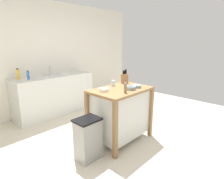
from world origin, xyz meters
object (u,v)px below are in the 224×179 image
(bowl_stoneware_deep, at_px, (137,86))
(drinking_cup, at_px, (113,83))
(bottle_spray_cleaner, at_px, (28,75))
(knife_block, at_px, (125,78))
(bowl_ceramic_wide, at_px, (104,90))
(pepper_grinder, at_px, (125,88))
(bowl_ceramic_small, at_px, (131,88))
(sink_faucet, at_px, (50,70))
(kitchen_island, at_px, (121,112))
(bottle_hand_soap, at_px, (18,74))
(trash_bin, at_px, (88,139))

(bowl_stoneware_deep, relative_size, drinking_cup, 1.58)
(drinking_cup, height_order, bottle_spray_cleaner, bottle_spray_cleaner)
(knife_block, bearing_deg, bottle_spray_cleaner, 122.83)
(bowl_ceramic_wide, relative_size, pepper_grinder, 0.91)
(bowl_ceramic_small, relative_size, bottle_spray_cleaner, 0.89)
(sink_faucet, bearing_deg, bottle_spray_cleaner, -162.70)
(knife_block, distance_m, bottle_spray_cleaner, 2.00)
(kitchen_island, height_order, pepper_grinder, pepper_grinder)
(bowl_ceramic_wide, relative_size, sink_faucet, 0.70)
(bowl_stoneware_deep, height_order, drinking_cup, drinking_cup)
(bottle_hand_soap, bearing_deg, kitchen_island, -67.66)
(bowl_stoneware_deep, height_order, bottle_hand_soap, bottle_hand_soap)
(bowl_ceramic_wide, bearing_deg, trash_bin, -165.58)
(bowl_stoneware_deep, distance_m, drinking_cup, 0.42)
(bowl_ceramic_wide, xyz_separation_m, bottle_hand_soap, (-0.54, 1.97, 0.08))
(kitchen_island, xyz_separation_m, bottle_spray_cleaner, (-0.70, 1.92, 0.49))
(knife_block, height_order, drinking_cup, knife_block)
(kitchen_island, distance_m, bowl_ceramic_small, 0.47)
(bowl_ceramic_small, relative_size, drinking_cup, 1.76)
(trash_bin, height_order, bottle_spray_cleaner, bottle_spray_cleaner)
(trash_bin, bearing_deg, knife_block, 12.89)
(bowl_ceramic_wide, height_order, bottle_spray_cleaner, bottle_spray_cleaner)
(pepper_grinder, distance_m, trash_bin, 0.93)
(kitchen_island, relative_size, knife_block, 4.01)
(knife_block, xyz_separation_m, bottle_spray_cleaner, (-1.08, 1.68, -0.01))
(knife_block, xyz_separation_m, sink_faucet, (-0.50, 1.86, 0.01))
(sink_faucet, xyz_separation_m, bottle_spray_cleaner, (-0.59, -0.18, -0.02))
(knife_block, xyz_separation_m, trash_bin, (-1.13, -0.26, -0.70))
(knife_block, xyz_separation_m, drinking_cup, (-0.32, -0.00, -0.05))
(pepper_grinder, bearing_deg, bowl_ceramic_small, 17.78)
(kitchen_island, bearing_deg, bowl_ceramic_wide, 162.99)
(bowl_ceramic_wide, relative_size, drinking_cup, 1.61)
(bottle_spray_cleaner, relative_size, bottle_hand_soap, 0.80)
(pepper_grinder, distance_m, sink_faucet, 2.32)
(sink_faucet, bearing_deg, bowl_ceramic_small, -85.42)
(bowl_ceramic_wide, bearing_deg, bowl_ceramic_small, -33.03)
(bowl_stoneware_deep, bearing_deg, bottle_spray_cleaner, 114.68)
(knife_block, bearing_deg, trash_bin, -167.11)
(bottle_spray_cleaner, distance_m, bottle_hand_soap, 0.20)
(knife_block, relative_size, drinking_cup, 2.65)
(bowl_ceramic_small, xyz_separation_m, bowl_stoneware_deep, (0.18, 0.01, -0.00))
(trash_bin, bearing_deg, bowl_ceramic_wide, 14.42)
(bottle_hand_soap, bearing_deg, knife_block, -55.94)
(pepper_grinder, height_order, bottle_hand_soap, bottle_hand_soap)
(drinking_cup, bearing_deg, bottle_spray_cleaner, 114.53)
(bowl_ceramic_small, relative_size, trash_bin, 0.27)
(trash_bin, height_order, bottle_hand_soap, bottle_hand_soap)
(bowl_ceramic_small, bearing_deg, trash_bin, 171.00)
(bowl_stoneware_deep, distance_m, pepper_grinder, 0.41)
(kitchen_island, height_order, knife_block, knife_block)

